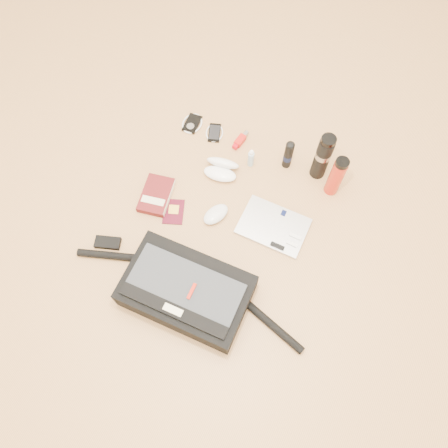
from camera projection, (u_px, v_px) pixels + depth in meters
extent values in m
plane|color=#B2804A|center=(214.00, 237.00, 1.85)|extent=(4.00, 4.00, 0.00)
cube|color=black|center=(187.00, 291.00, 1.70)|extent=(0.49, 0.32, 0.12)
cube|color=#2A2D32|center=(184.00, 289.00, 1.63)|extent=(0.43, 0.23, 0.01)
cube|color=black|center=(173.00, 310.00, 1.60)|extent=(0.43, 0.06, 0.01)
cube|color=beige|center=(173.00, 310.00, 1.59)|extent=(0.08, 0.03, 0.02)
cube|color=#A51000|center=(192.00, 292.00, 1.62)|extent=(0.02, 0.06, 0.02)
cylinder|color=black|center=(113.00, 256.00, 1.80)|extent=(0.29, 0.13, 0.03)
cylinder|color=black|center=(272.00, 325.00, 1.68)|extent=(0.30, 0.11, 0.03)
cube|color=black|center=(108.00, 243.00, 1.83)|extent=(0.12, 0.09, 0.02)
cube|color=#B6B6B8|center=(273.00, 226.00, 1.87)|extent=(0.29, 0.20, 0.02)
cube|color=black|center=(284.00, 213.00, 1.88)|extent=(0.02, 0.03, 0.00)
cube|color=silver|center=(295.00, 236.00, 1.83)|extent=(0.05, 0.02, 0.01)
cube|color=silver|center=(292.00, 244.00, 1.82)|extent=(0.05, 0.01, 0.01)
cube|color=black|center=(277.00, 246.00, 1.81)|extent=(0.06, 0.02, 0.01)
cube|color=#4F1012|center=(156.00, 195.00, 1.92)|extent=(0.16, 0.21, 0.03)
cube|color=beige|center=(169.00, 198.00, 1.91)|extent=(0.04, 0.17, 0.03)
cube|color=beige|center=(153.00, 201.00, 1.89)|extent=(0.11, 0.05, 0.00)
cube|color=#430715|center=(174.00, 212.00, 1.90)|extent=(0.13, 0.15, 0.00)
cube|color=gold|center=(174.00, 209.00, 1.90)|extent=(0.06, 0.06, 0.00)
ellipsoid|color=silver|center=(216.00, 214.00, 1.88)|extent=(0.12, 0.14, 0.04)
ellipsoid|color=white|center=(220.00, 174.00, 1.96)|extent=(0.16, 0.10, 0.04)
ellipsoid|color=white|center=(223.00, 163.00, 1.96)|extent=(0.16, 0.10, 0.09)
ellipsoid|color=black|center=(214.00, 172.00, 1.96)|extent=(0.04, 0.03, 0.01)
ellipsoid|color=black|center=(226.00, 175.00, 1.95)|extent=(0.04, 0.03, 0.01)
cylinder|color=black|center=(220.00, 173.00, 1.95)|extent=(0.02, 0.01, 0.00)
cube|color=black|center=(192.00, 124.00, 2.10)|extent=(0.08, 0.11, 0.01)
cylinder|color=#99999C|center=(190.00, 126.00, 2.08)|extent=(0.04, 0.04, 0.00)
torus|color=silver|center=(192.00, 123.00, 2.10)|extent=(0.10, 0.10, 0.01)
cube|color=black|center=(214.00, 133.00, 2.08)|extent=(0.09, 0.12, 0.01)
cube|color=black|center=(214.00, 132.00, 2.07)|extent=(0.07, 0.09, 0.00)
torus|color=silver|center=(214.00, 133.00, 2.07)|extent=(0.11, 0.11, 0.01)
cube|color=#B21711|center=(240.00, 141.00, 2.04)|extent=(0.04, 0.07, 0.03)
cube|color=#B30A14|center=(235.00, 147.00, 2.03)|extent=(0.03, 0.02, 0.02)
cylinder|color=#A1A2A4|center=(245.00, 135.00, 2.06)|extent=(0.03, 0.04, 0.02)
cylinder|color=#96B6CC|center=(251.00, 159.00, 1.97)|extent=(0.03, 0.03, 0.08)
cylinder|color=white|center=(252.00, 153.00, 1.92)|extent=(0.02, 0.02, 0.02)
cylinder|color=white|center=(252.00, 151.00, 1.91)|extent=(0.01, 0.01, 0.01)
cylinder|color=black|center=(288.00, 155.00, 1.93)|extent=(0.05, 0.05, 0.16)
cylinder|color=black|center=(288.00, 157.00, 1.95)|extent=(0.05, 0.05, 0.03)
ellipsoid|color=black|center=(291.00, 145.00, 1.86)|extent=(0.04, 0.04, 0.02)
cylinder|color=black|center=(322.00, 158.00, 1.88)|extent=(0.08, 0.08, 0.24)
cylinder|color=#969698|center=(323.00, 154.00, 1.85)|extent=(0.08, 0.08, 0.03)
cylinder|color=black|center=(329.00, 140.00, 1.76)|extent=(0.07, 0.07, 0.02)
cylinder|color=#B12415|center=(336.00, 178.00, 1.86)|extent=(0.07, 0.07, 0.21)
cylinder|color=black|center=(342.00, 163.00, 1.75)|extent=(0.07, 0.07, 0.02)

